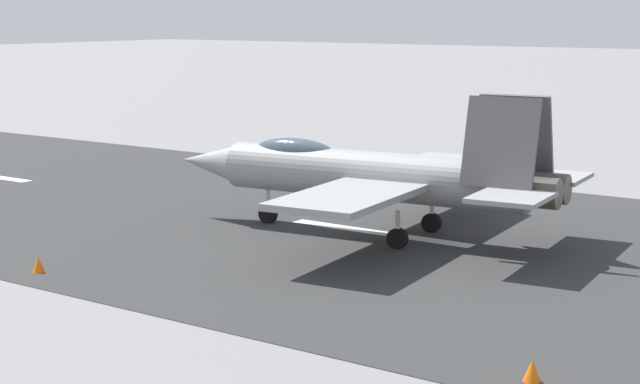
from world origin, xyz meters
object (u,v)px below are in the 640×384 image
object	(u,v)px
crew_person	(276,164)
marker_cone_near	(532,371)
fighter_jet	(374,174)
marker_cone_mid	(39,265)

from	to	relation	value
crew_person	marker_cone_near	distance (m)	29.89
fighter_jet	marker_cone_near	distance (m)	16.20
marker_cone_near	marker_cone_mid	bearing A→B (deg)	0.00
fighter_jet	marker_cone_near	xyz separation A→B (m)	(-11.49, 11.23, -2.13)
fighter_jet	crew_person	bearing A→B (deg)	-36.61
fighter_jet	crew_person	world-z (taller)	fighter_jet
fighter_jet	marker_cone_mid	world-z (taller)	fighter_jet
crew_person	marker_cone_near	world-z (taller)	crew_person
crew_person	marker_cone_near	xyz separation A→B (m)	(-22.64, 19.51, -0.51)
marker_cone_near	crew_person	bearing A→B (deg)	-40.76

